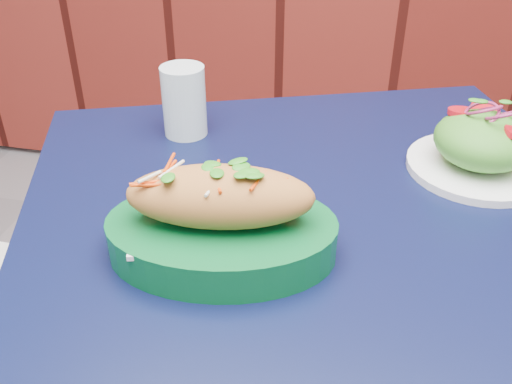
# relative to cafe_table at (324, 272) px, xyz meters

# --- Properties ---
(cafe_table) EXTENTS (1.03, 1.03, 0.75)m
(cafe_table) POSITION_rel_cafe_table_xyz_m (0.00, 0.00, 0.00)
(cafe_table) COLOR black
(cafe_table) RESTS_ON ground
(banh_mi_basket) EXTENTS (0.30, 0.22, 0.12)m
(banh_mi_basket) POSITION_rel_cafe_table_xyz_m (-0.12, -0.09, 0.13)
(banh_mi_basket) COLOR #085727
(banh_mi_basket) RESTS_ON cafe_table
(salad_plate) EXTENTS (0.20, 0.20, 0.10)m
(salad_plate) POSITION_rel_cafe_table_xyz_m (0.20, 0.18, 0.13)
(salad_plate) COLOR white
(salad_plate) RESTS_ON cafe_table
(water_glass) EXTENTS (0.07, 0.07, 0.11)m
(water_glass) POSITION_rel_cafe_table_xyz_m (-0.26, 0.20, 0.14)
(water_glass) COLOR silver
(water_glass) RESTS_ON cafe_table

